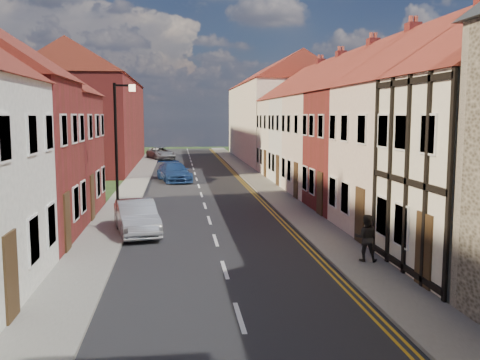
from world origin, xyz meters
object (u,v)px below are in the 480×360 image
object	(u,v)px
car_distant	(161,153)
pedestrian_right	(366,238)
car_far	(174,172)
lamppost	(118,147)
car_mid	(136,217)

from	to	relation	value
car_distant	pedestrian_right	world-z (taller)	pedestrian_right
pedestrian_right	car_far	bearing A→B (deg)	-54.95
car_far	car_distant	xyz separation A→B (m)	(-1.53, 19.88, -0.02)
car_far	pedestrian_right	world-z (taller)	pedestrian_right
car_far	pedestrian_right	bearing A→B (deg)	-86.85
car_far	pedestrian_right	size ratio (longest dim) A/B	3.13
lamppost	pedestrian_right	size ratio (longest dim) A/B	3.92
lamppost	pedestrian_right	distance (m)	10.61
lamppost	car_mid	xyz separation A→B (m)	(0.70, -0.48, -2.85)
car_mid	car_distant	xyz separation A→B (m)	(-0.09, 37.34, -0.02)
car_mid	pedestrian_right	size ratio (longest dim) A/B	2.75
lamppost	car_far	size ratio (longest dim) A/B	1.25
lamppost	pedestrian_right	bearing A→B (deg)	-34.91
car_mid	lamppost	bearing A→B (deg)	134.02
lamppost	car_distant	xyz separation A→B (m)	(0.61, 36.86, -2.86)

